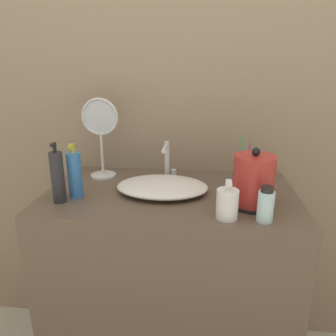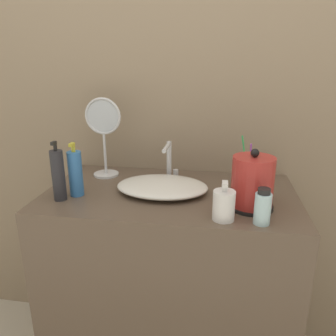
# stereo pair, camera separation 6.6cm
# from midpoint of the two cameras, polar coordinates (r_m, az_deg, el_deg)

# --- Properties ---
(wall_back) EXTENTS (6.00, 0.04, 2.60)m
(wall_back) POSITION_cam_midpoint_polar(r_m,az_deg,el_deg) (1.54, 0.32, 13.73)
(wall_back) COLOR gray
(wall_back) RESTS_ON ground_plane
(vanity_counter) EXTENTS (1.01, 0.57, 0.91)m
(vanity_counter) POSITION_cam_midpoint_polar(r_m,az_deg,el_deg) (1.56, -0.93, -19.80)
(vanity_counter) COLOR brown
(vanity_counter) RESTS_ON ground_plane
(sink_basin) EXTENTS (0.37, 0.27, 0.05)m
(sink_basin) POSITION_cam_midpoint_polar(r_m,az_deg,el_deg) (1.32, -2.44, -3.25)
(sink_basin) COLOR silver
(sink_basin) RESTS_ON vanity_counter
(faucet) EXTENTS (0.06, 0.15, 0.17)m
(faucet) POSITION_cam_midpoint_polar(r_m,az_deg,el_deg) (1.44, -1.35, 1.64)
(faucet) COLOR silver
(faucet) RESTS_ON vanity_counter
(electric_kettle) EXTENTS (0.16, 0.16, 0.22)m
(electric_kettle) POSITION_cam_midpoint_polar(r_m,az_deg,el_deg) (1.20, 13.13, -2.53)
(electric_kettle) COLOR black
(electric_kettle) RESTS_ON vanity_counter
(toothbrush_cup) EXTENTS (0.08, 0.08, 0.22)m
(toothbrush_cup) POSITION_cam_midpoint_polar(r_m,az_deg,el_deg) (1.40, 11.73, -1.25)
(toothbrush_cup) COLOR #B7B2A8
(toothbrush_cup) RESTS_ON vanity_counter
(lotion_bottle) EXTENTS (0.05, 0.05, 0.21)m
(lotion_bottle) POSITION_cam_midpoint_polar(r_m,az_deg,el_deg) (1.31, -17.33, -1.17)
(lotion_bottle) COLOR #3370B7
(lotion_bottle) RESTS_ON vanity_counter
(shampoo_bottle) EXTENTS (0.05, 0.05, 0.12)m
(shampoo_bottle) POSITION_cam_midpoint_polar(r_m,az_deg,el_deg) (1.11, 15.01, -6.28)
(shampoo_bottle) COLOR silver
(shampoo_bottle) RESTS_ON vanity_counter
(mouthwash_bottle) EXTENTS (0.05, 0.05, 0.23)m
(mouthwash_bottle) POSITION_cam_midpoint_polar(r_m,az_deg,el_deg) (1.28, -20.08, -1.51)
(mouthwash_bottle) COLOR #28282D
(mouthwash_bottle) RESTS_ON vanity_counter
(hand_cream_bottle) EXTENTS (0.07, 0.07, 0.14)m
(hand_cream_bottle) POSITION_cam_midpoint_polar(r_m,az_deg,el_deg) (1.11, 8.59, -6.16)
(hand_cream_bottle) COLOR white
(hand_cream_bottle) RESTS_ON vanity_counter
(vanity_mirror) EXTENTS (0.16, 0.11, 0.36)m
(vanity_mirror) POSITION_cam_midpoint_polar(r_m,az_deg,el_deg) (1.49, -12.90, 5.98)
(vanity_mirror) COLOR silver
(vanity_mirror) RESTS_ON vanity_counter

